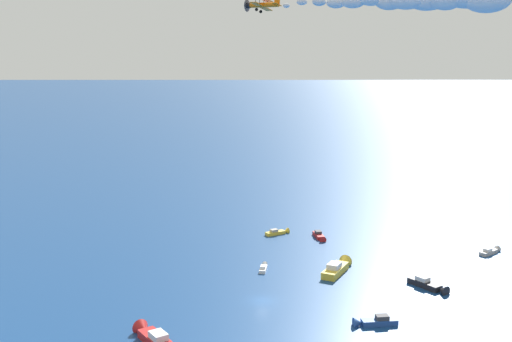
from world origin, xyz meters
The scene contains 10 objects.
ground_plane centered at (0.00, 0.00, 0.00)m, with size 2000.00×2000.00×0.00m, color navy.
motorboat_near_centre centered at (37.17, 22.18, 0.49)m, with size 6.46×3.97×1.83m.
motorboat_far_stbd centered at (24.13, -22.28, 0.67)m, with size 4.67×8.85×2.49m.
motorboat_inshore centered at (-23.85, 3.87, 0.83)m, with size 6.03×10.86×3.06m.
motorboat_trailing centered at (13.85, 9.76, 0.40)m, with size 5.06×3.62×1.47m.
motorboat_mid_cluster centered at (2.59, -21.10, 0.58)m, with size 6.53×6.70×2.16m.
motorboat_outer_ring_a centered at (21.96, -3.34, 0.87)m, with size 11.42×4.76×3.22m.
motorboat_outer_ring_b centered at (40.22, 12.04, 0.53)m, with size 5.90×6.08×1.96m.
motorboat_outer_ring_d centered at (53.25, -25.06, 0.50)m, with size 6.62×3.12×1.86m.
biplane_wingman centered at (9.42, 7.15, 53.52)m, with size 7.50×7.00×3.66m.
Camera 1 is at (-88.89, -64.88, 45.02)m, focal length 44.67 mm.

